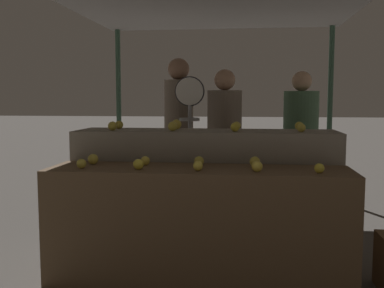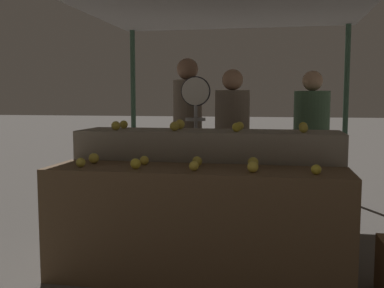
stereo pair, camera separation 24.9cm
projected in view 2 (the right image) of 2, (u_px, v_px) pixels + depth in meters
The scene contains 25 objects.
ground_plane at pixel (195, 280), 3.42m from camera, with size 60.00×60.00×0.00m, color #59544F.
market_canopy at pixel (216, 4), 4.21m from camera, with size 3.15×4.05×2.39m.
display_counter_front at pixel (195, 225), 3.37m from camera, with size 2.25×0.55×0.86m, color brown.
display_counter_back at pixel (208, 193), 3.95m from camera, with size 2.25×0.55×1.10m, color gray.
apple_front_0 at pixel (81, 162), 3.38m from camera, with size 0.07×0.07×0.07m, color gold.
apple_front_1 at pixel (136, 164), 3.30m from camera, with size 0.08×0.08×0.08m, color gold.
apple_front_2 at pixel (194, 166), 3.21m from camera, with size 0.07×0.07×0.07m, color yellow.
apple_front_3 at pixel (253, 167), 3.13m from camera, with size 0.08×0.08×0.08m, color yellow.
apple_front_4 at pixel (316, 170), 3.05m from camera, with size 0.07×0.07×0.07m, color gold.
apple_front_5 at pixel (94, 158), 3.58m from camera, with size 0.08×0.08×0.08m, color gold.
apple_front_6 at pixel (144, 160), 3.50m from camera, with size 0.07×0.07×0.07m, color yellow.
apple_front_7 at pixel (197, 161), 3.42m from camera, with size 0.08×0.08×0.08m, color gold.
apple_front_8 at pixel (253, 162), 3.36m from camera, with size 0.08×0.08×0.08m, color gold.
apple_back_0 at pixel (116, 126), 3.93m from camera, with size 0.08×0.08×0.08m, color gold.
apple_back_1 at pixel (174, 126), 3.84m from camera, with size 0.08×0.08×0.08m, color gold.
apple_back_2 at pixel (237, 127), 3.74m from camera, with size 0.08×0.08×0.08m, color gold.
apple_back_3 at pixel (304, 128), 3.64m from camera, with size 0.07×0.07×0.07m, color gold.
apple_back_4 at pixel (124, 124), 4.14m from camera, with size 0.08×0.08×0.08m, color gold.
apple_back_5 at pixel (180, 124), 4.05m from camera, with size 0.09×0.09×0.09m, color yellow.
apple_back_6 at pixel (240, 126), 3.93m from camera, with size 0.07×0.07×0.07m, color yellow.
apple_back_7 at pixel (303, 126), 3.85m from camera, with size 0.08×0.08×0.08m, color gold.
produce_scale at pixel (196, 120), 4.45m from camera, with size 0.30×0.20×1.60m.
person_vendor_at_scale at pixel (232, 137), 4.75m from camera, with size 0.47×0.47×1.68m.
person_customer_left at pixel (188, 126), 5.04m from camera, with size 0.37×0.37×1.82m.
person_customer_right at pixel (311, 136), 4.96m from camera, with size 0.49×0.49×1.68m.
Camera 2 is at (0.60, -3.24, 1.38)m, focal length 42.00 mm.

